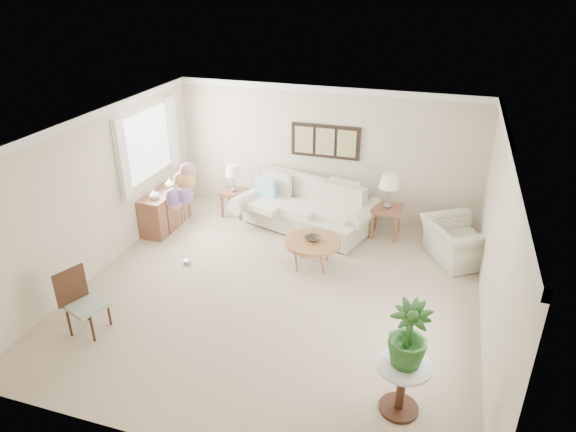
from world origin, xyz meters
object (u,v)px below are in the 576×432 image
Objects in this scene: armchair at (457,242)px; sofa at (306,210)px; balloon_cluster at (182,188)px; coffee_table at (313,243)px; accent_chair at (82,300)px.

sofa is at bearing 50.00° from armchair.
sofa is 2.81m from armchair.
coffee_table is at bearing 16.45° from balloon_cluster.
sofa is 3.02× the size of coffee_table.
sofa reaches higher than armchair.
armchair is at bearing 35.93° from accent_chair.
coffee_table is at bearing -70.16° from sofa.
coffee_table is at bearing 80.11° from armchair.
sofa is at bearing 109.84° from coffee_table.
balloon_cluster reaches higher than armchair.
balloon_cluster reaches higher than coffee_table.
balloon_cluster is (-2.01, -0.59, 0.96)m from coffee_table.
balloon_cluster is (-4.31, -1.52, 1.05)m from armchair.
armchair is 4.69m from balloon_cluster.
coffee_table is 3.64m from accent_chair.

